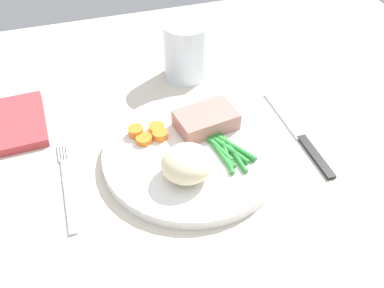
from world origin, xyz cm
name	(u,v)px	position (x,y,z in cm)	size (l,w,h in cm)	color
dining_table	(174,153)	(0.00, 0.00, 1.00)	(120.00, 90.00, 2.00)	beige
dinner_plate	(192,153)	(2.12, -2.52, 2.80)	(25.68, 25.68, 1.60)	white
meat_portion	(206,120)	(5.59, 1.52, 4.93)	(8.81, 5.75, 2.66)	#B2756B
mashed_potatoes	(186,164)	(-0.19, -7.14, 5.87)	(6.92, 6.54, 4.54)	beige
carrot_slices	(148,133)	(-3.16, 2.10, 4.13)	(5.52, 4.30, 1.28)	orange
green_beans	(226,150)	(6.60, -4.52, 3.97)	(5.64, 8.66, 0.84)	#2D8C38
fork	(67,185)	(-15.71, -2.78, 2.20)	(1.44, 16.60, 0.40)	silver
knife	(299,134)	(19.24, -2.81, 2.20)	(1.70, 20.50, 0.64)	black
water_glass	(186,54)	(7.45, 17.99, 6.27)	(7.86, 7.86, 10.08)	silver
napkin	(11,124)	(-22.87, 12.26, 2.68)	(10.24, 13.01, 1.36)	#B2383D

